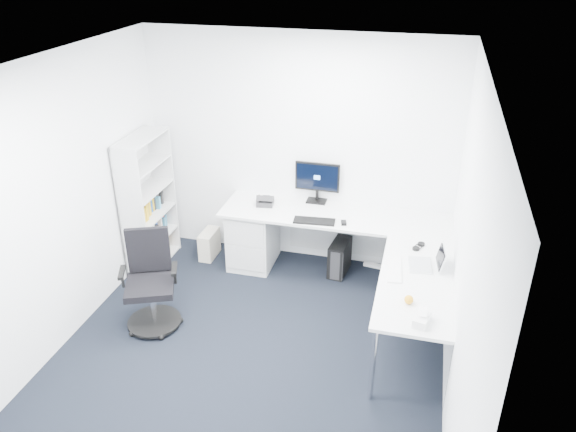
% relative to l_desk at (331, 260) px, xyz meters
% --- Properties ---
extents(ground, '(4.20, 4.20, 0.00)m').
position_rel_l_desk_xyz_m(ground, '(-0.55, -1.40, -0.39)').
color(ground, black).
extents(ceiling, '(4.20, 4.20, 0.00)m').
position_rel_l_desk_xyz_m(ceiling, '(-0.55, -1.40, 2.31)').
color(ceiling, white).
extents(wall_back, '(3.60, 0.02, 2.70)m').
position_rel_l_desk_xyz_m(wall_back, '(-0.55, 0.70, 0.96)').
color(wall_back, white).
rests_on(wall_back, ground).
extents(wall_left, '(0.02, 4.20, 2.70)m').
position_rel_l_desk_xyz_m(wall_left, '(-2.35, -1.40, 0.96)').
color(wall_left, white).
rests_on(wall_left, ground).
extents(wall_right, '(0.02, 4.20, 2.70)m').
position_rel_l_desk_xyz_m(wall_right, '(1.25, -1.40, 0.96)').
color(wall_right, white).
rests_on(wall_right, ground).
extents(l_desk, '(2.65, 1.49, 0.77)m').
position_rel_l_desk_xyz_m(l_desk, '(0.00, 0.00, 0.00)').
color(l_desk, silver).
rests_on(l_desk, ground).
extents(drawer_pedestal, '(0.50, 0.62, 0.76)m').
position_rel_l_desk_xyz_m(drawer_pedestal, '(-1.01, 0.36, -0.01)').
color(drawer_pedestal, silver).
rests_on(drawer_pedestal, ground).
extents(bookshelf, '(0.31, 0.80, 1.60)m').
position_rel_l_desk_xyz_m(bookshelf, '(-2.17, 0.05, 0.41)').
color(bookshelf, silver).
rests_on(bookshelf, ground).
extents(task_chair, '(0.74, 0.74, 1.01)m').
position_rel_l_desk_xyz_m(task_chair, '(-1.62, -1.08, 0.12)').
color(task_chair, black).
rests_on(task_chair, ground).
extents(black_pc_tower, '(0.23, 0.43, 0.40)m').
position_rel_l_desk_xyz_m(black_pc_tower, '(0.03, 0.39, -0.19)').
color(black_pc_tower, black).
rests_on(black_pc_tower, ground).
extents(beige_pc_tower, '(0.17, 0.36, 0.34)m').
position_rel_l_desk_xyz_m(beige_pc_tower, '(-1.58, 0.36, -0.22)').
color(beige_pc_tower, beige).
rests_on(beige_pc_tower, ground).
extents(power_strip, '(0.35, 0.11, 0.04)m').
position_rel_l_desk_xyz_m(power_strip, '(0.47, 0.60, -0.37)').
color(power_strip, silver).
rests_on(power_strip, ground).
extents(monitor, '(0.52, 0.17, 0.50)m').
position_rel_l_desk_xyz_m(monitor, '(-0.30, 0.62, 0.64)').
color(monitor, black).
rests_on(monitor, l_desk).
extents(black_keyboard, '(0.46, 0.20, 0.02)m').
position_rel_l_desk_xyz_m(black_keyboard, '(-0.22, 0.11, 0.40)').
color(black_keyboard, black).
rests_on(black_keyboard, l_desk).
extents(mouse, '(0.08, 0.10, 0.03)m').
position_rel_l_desk_xyz_m(mouse, '(0.10, 0.14, 0.40)').
color(mouse, black).
rests_on(mouse, l_desk).
extents(desk_phone, '(0.21, 0.21, 0.13)m').
position_rel_l_desk_xyz_m(desk_phone, '(-0.86, 0.40, 0.45)').
color(desk_phone, '#272729').
rests_on(desk_phone, l_desk).
extents(laptop, '(0.33, 0.33, 0.21)m').
position_rel_l_desk_xyz_m(laptop, '(0.94, -0.52, 0.49)').
color(laptop, silver).
rests_on(laptop, l_desk).
extents(white_keyboard, '(0.17, 0.47, 0.02)m').
position_rel_l_desk_xyz_m(white_keyboard, '(0.71, -0.66, 0.40)').
color(white_keyboard, silver).
rests_on(white_keyboard, l_desk).
extents(headphones, '(0.17, 0.20, 0.04)m').
position_rel_l_desk_xyz_m(headphones, '(0.91, -0.17, 0.41)').
color(headphones, black).
rests_on(headphones, l_desk).
extents(orange_fruit, '(0.08, 0.08, 0.08)m').
position_rel_l_desk_xyz_m(orange_fruit, '(0.87, -1.17, 0.43)').
color(orange_fruit, orange).
rests_on(orange_fruit, l_desk).
extents(tissue_box, '(0.15, 0.23, 0.07)m').
position_rel_l_desk_xyz_m(tissue_box, '(0.99, -1.41, 0.42)').
color(tissue_box, silver).
rests_on(tissue_box, l_desk).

